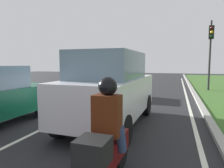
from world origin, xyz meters
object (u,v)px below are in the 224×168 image
Objects in this scene: car_suv_ahead at (111,88)px; car_hatchback_far at (92,80)px; rider_person at (108,114)px; traffic_light_near_right at (211,45)px; motorcycle at (107,156)px.

car_suv_ahead is 6.84m from car_hatchback_far.
car_suv_ahead is 3.90× the size of rider_person.
rider_person is at bearing -103.65° from traffic_light_near_right.
car_hatchback_far is 10.16m from motorcycle.
traffic_light_near_right reaches higher than rider_person.
car_suv_ahead is at bearing 108.33° from motorcycle.
rider_person reaches higher than motorcycle.
rider_person is 13.16m from traffic_light_near_right.
car_suv_ahead is 2.39× the size of motorcycle.
rider_person is (0.00, 0.05, 0.62)m from motorcycle.
car_suv_ahead is 0.94× the size of traffic_light_near_right.
traffic_light_near_right is at bearing 77.28° from motorcycle.
car_suv_ahead is at bearing 108.61° from rider_person.
car_hatchback_far is 0.76× the size of traffic_light_near_right.
car_hatchback_far reaches higher than rider_person.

